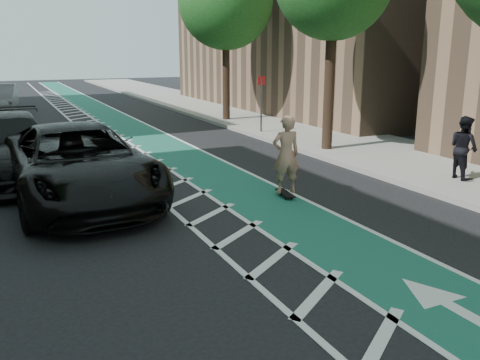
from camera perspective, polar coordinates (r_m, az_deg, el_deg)
ground at (r=8.39m, az=-5.45°, el=-10.71°), size 120.00×120.00×0.00m
bike_lane at (r=18.38m, az=-7.46°, el=3.15°), size 2.00×90.00×0.01m
buffer_strip at (r=17.99m, az=-12.01°, el=2.71°), size 1.40×90.00×0.01m
sidewalk_right at (r=21.26m, az=9.46°, el=4.79°), size 5.00×90.00×0.15m
curb_right at (r=19.97m, az=3.66°, el=4.36°), size 0.12×90.00×0.16m
tree_r_d at (r=25.51m, az=-1.30°, el=19.39°), size 4.20×4.20×7.90m
sign_post at (r=21.80m, az=2.41°, el=8.59°), size 0.35×0.08×2.47m
skateboard at (r=12.69m, az=5.07°, el=-1.49°), size 0.36×0.85×0.11m
skateboarder at (r=12.46m, az=5.17°, el=2.85°), size 0.76×0.57×1.92m
suv_near at (r=12.76m, az=-17.80°, el=1.77°), size 3.41×6.74×1.83m
suv_far at (r=15.75m, az=-24.63°, el=3.39°), size 2.56×6.22×1.80m
car_grey at (r=34.00m, az=-25.28°, el=8.37°), size 2.20×4.90×1.56m
pedestrian at (r=14.96m, az=23.81°, el=3.36°), size 0.75×0.91×1.70m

